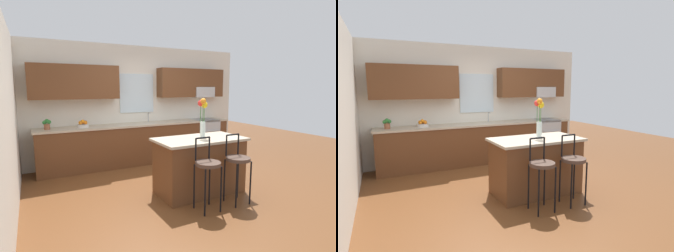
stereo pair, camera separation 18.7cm
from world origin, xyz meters
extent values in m
plane|color=brown|center=(0.00, 0.00, 0.00)|extent=(14.00, 14.00, 0.00)
cube|color=silver|center=(-2.56, 0.30, 1.35)|extent=(0.12, 4.60, 2.70)
cube|color=silver|center=(0.00, 2.06, 1.35)|extent=(5.60, 0.12, 2.70)
cube|color=brown|center=(-1.41, 1.83, 1.85)|extent=(1.78, 0.34, 0.70)
cube|color=brown|center=(1.41, 1.83, 1.85)|extent=(1.78, 0.34, 0.70)
cube|color=silver|center=(0.00, 1.99, 1.60)|extent=(0.84, 0.03, 0.90)
cube|color=#B7BABC|center=(1.73, 1.80, 1.62)|extent=(0.56, 0.36, 0.26)
cube|color=brown|center=(0.00, 1.70, 0.44)|extent=(4.50, 0.60, 0.88)
cube|color=#BCAD93|center=(0.00, 1.70, 0.90)|extent=(4.56, 0.64, 0.04)
cube|color=#B7BABC|center=(0.23, 1.70, 0.85)|extent=(0.54, 0.38, 0.11)
cylinder|color=#B7BABC|center=(0.23, 1.86, 1.03)|extent=(0.02, 0.02, 0.22)
cylinder|color=#B7BABC|center=(0.23, 1.80, 1.14)|extent=(0.02, 0.12, 0.02)
cube|color=#B7BABC|center=(1.73, 1.68, 0.46)|extent=(0.60, 0.60, 0.92)
cube|color=black|center=(1.73, 1.38, 0.40)|extent=(0.52, 0.02, 0.40)
cylinder|color=#B7BABC|center=(1.73, 1.35, 0.66)|extent=(0.50, 0.02, 0.02)
cube|color=brown|center=(0.17, -0.42, 0.44)|extent=(1.40, 0.70, 0.88)
cube|color=#BCAD93|center=(0.17, -0.42, 0.90)|extent=(1.48, 0.78, 0.04)
cylinder|color=black|center=(-0.24, -1.16, 0.33)|extent=(0.02, 0.02, 0.66)
cylinder|color=black|center=(0.03, -1.16, 0.33)|extent=(0.02, 0.02, 0.66)
cylinder|color=black|center=(-0.24, -0.89, 0.33)|extent=(0.02, 0.02, 0.66)
cylinder|color=black|center=(0.03, -0.89, 0.33)|extent=(0.02, 0.02, 0.66)
cylinder|color=#4C382D|center=(-0.11, -1.03, 0.69)|extent=(0.36, 0.36, 0.05)
cylinder|color=black|center=(-0.23, -0.89, 0.87)|extent=(0.02, 0.02, 0.32)
cylinder|color=black|center=(0.01, -0.89, 0.87)|extent=(0.02, 0.02, 0.32)
cylinder|color=black|center=(-0.11, -0.89, 1.03)|extent=(0.23, 0.02, 0.02)
cylinder|color=black|center=(0.31, -1.16, 0.33)|extent=(0.02, 0.02, 0.66)
cylinder|color=black|center=(0.58, -1.16, 0.33)|extent=(0.02, 0.02, 0.66)
cylinder|color=black|center=(0.31, -0.89, 0.33)|extent=(0.02, 0.02, 0.66)
cylinder|color=black|center=(0.58, -0.89, 0.33)|extent=(0.02, 0.02, 0.66)
cylinder|color=#4C382D|center=(0.44, -1.03, 0.69)|extent=(0.36, 0.36, 0.05)
cylinder|color=black|center=(0.32, -0.89, 0.87)|extent=(0.02, 0.02, 0.32)
cylinder|color=black|center=(0.56, -0.89, 0.87)|extent=(0.02, 0.02, 0.32)
cylinder|color=black|center=(0.44, -0.89, 1.03)|extent=(0.23, 0.02, 0.02)
cylinder|color=silver|center=(0.25, -0.37, 1.05)|extent=(0.09, 0.09, 0.26)
cylinder|color=#3D722D|center=(0.28, -0.37, 1.23)|extent=(0.01, 0.01, 0.46)
sphere|color=yellow|center=(0.28, -0.37, 1.46)|extent=(0.11, 0.11, 0.11)
cylinder|color=#3D722D|center=(0.23, -0.33, 1.24)|extent=(0.01, 0.01, 0.49)
sphere|color=red|center=(0.23, -0.33, 1.48)|extent=(0.10, 0.10, 0.10)
cylinder|color=#3D722D|center=(0.24, -0.39, 1.26)|extent=(0.01, 0.01, 0.52)
sphere|color=orange|center=(0.24, -0.39, 1.52)|extent=(0.09, 0.09, 0.09)
cylinder|color=silver|center=(-1.32, 1.70, 0.95)|extent=(0.24, 0.24, 0.06)
sphere|color=orange|center=(-1.26, 1.70, 1.01)|extent=(0.08, 0.08, 0.08)
sphere|color=orange|center=(-1.30, 1.75, 1.01)|extent=(0.07, 0.07, 0.07)
sphere|color=orange|center=(-1.36, 1.73, 1.01)|extent=(0.08, 0.08, 0.08)
sphere|color=orange|center=(-1.36, 1.67, 1.01)|extent=(0.07, 0.07, 0.07)
sphere|color=orange|center=(-1.32, 1.70, 1.04)|extent=(0.07, 0.07, 0.07)
cylinder|color=#9E5B3D|center=(-1.99, 1.70, 0.98)|extent=(0.11, 0.11, 0.11)
sphere|color=#2D7A33|center=(-1.99, 1.70, 1.09)|extent=(0.08, 0.08, 0.08)
sphere|color=#2D7A33|center=(-2.03, 1.71, 1.06)|extent=(0.08, 0.08, 0.08)
sphere|color=#2D7A33|center=(-1.95, 1.69, 1.07)|extent=(0.08, 0.08, 0.08)
camera|label=1|loc=(-2.26, -3.95, 1.74)|focal=28.34mm
camera|label=2|loc=(-2.09, -4.03, 1.74)|focal=28.34mm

